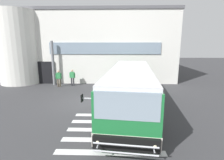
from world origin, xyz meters
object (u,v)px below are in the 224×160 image
at_px(safety_bollard_yellow, 128,85).
at_px(bus_main_foreground, 130,89).
at_px(passenger_near_column, 59,78).
at_px(entry_support_column, 53,63).
at_px(passenger_by_doorway, 72,76).

bearing_deg(safety_bollard_yellow, bus_main_foreground, -91.81).
relative_size(bus_main_foreground, passenger_near_column, 6.51).
bearing_deg(entry_support_column, passenger_near_column, -46.88).
xyz_separation_m(entry_support_column, bus_main_foreground, (7.51, -6.62, -0.95)).
bearing_deg(passenger_near_column, entry_support_column, 133.12).
relative_size(entry_support_column, passenger_by_doorway, 2.72).
height_order(entry_support_column, safety_bollard_yellow, entry_support_column).
bearing_deg(bus_main_foreground, safety_bollard_yellow, 88.19).
relative_size(bus_main_foreground, safety_bollard_yellow, 12.12).
distance_m(entry_support_column, safety_bollard_yellow, 8.08).
xyz_separation_m(bus_main_foreground, safety_bollard_yellow, (0.15, 4.82, -0.88)).
height_order(passenger_near_column, safety_bollard_yellow, passenger_near_column).
bearing_deg(passenger_by_doorway, passenger_near_column, -156.65).
bearing_deg(entry_support_column, bus_main_foreground, -41.41).
distance_m(entry_support_column, passenger_by_doorway, 2.45).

